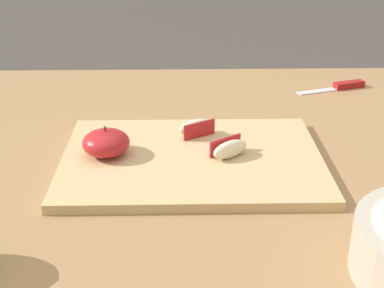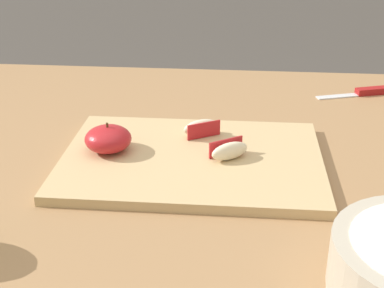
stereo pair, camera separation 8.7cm
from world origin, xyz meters
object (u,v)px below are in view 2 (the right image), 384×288
paring_knife (366,92)px  cutting_board (192,160)px  apple_half_skin_up (108,139)px  apple_wedge_front (201,128)px  apple_wedge_near_knife (229,151)px

paring_knife → cutting_board: bearing=-133.7°
cutting_board → apple_half_skin_up: apple_half_skin_up is taller
apple_wedge_front → paring_knife: size_ratio=0.42×
cutting_board → apple_half_skin_up: 0.14m
cutting_board → paring_knife: 0.49m
apple_half_skin_up → cutting_board: bearing=-1.7°
cutting_board → paring_knife: bearing=46.3°
apple_half_skin_up → apple_wedge_front: bearing=27.5°
apple_wedge_near_knife → apple_wedge_front: bearing=120.1°
apple_wedge_near_knife → apple_wedge_front: (-0.05, 0.09, 0.00)m
apple_wedge_near_knife → paring_knife: apple_wedge_near_knife is taller
cutting_board → apple_wedge_front: size_ratio=6.27×
cutting_board → apple_wedge_near_knife: apple_wedge_near_knife is taller
apple_wedge_near_knife → paring_knife: 0.46m
apple_half_skin_up → paring_knife: bearing=36.5°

